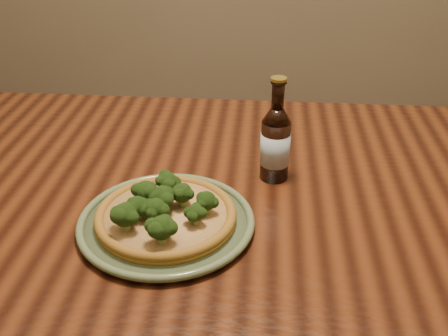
# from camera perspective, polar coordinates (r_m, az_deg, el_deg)

# --- Properties ---
(table) EXTENTS (1.60, 0.90, 0.75)m
(table) POSITION_cam_1_polar(r_m,az_deg,el_deg) (1.08, -5.02, -6.31)
(table) COLOR #461F0F
(table) RESTS_ON ground
(plate) EXTENTS (0.31, 0.31, 0.02)m
(plate) POSITION_cam_1_polar(r_m,az_deg,el_deg) (0.92, -6.29, -5.85)
(plate) COLOR #586848
(plate) RESTS_ON table
(pizza) EXTENTS (0.24, 0.24, 0.07)m
(pizza) POSITION_cam_1_polar(r_m,az_deg,el_deg) (0.91, -6.44, -4.94)
(pizza) COLOR olive
(pizza) RESTS_ON plate
(beer_bottle) EXTENTS (0.06, 0.06, 0.21)m
(beer_bottle) POSITION_cam_1_polar(r_m,az_deg,el_deg) (1.02, 5.61, 2.77)
(beer_bottle) COLOR black
(beer_bottle) RESTS_ON table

